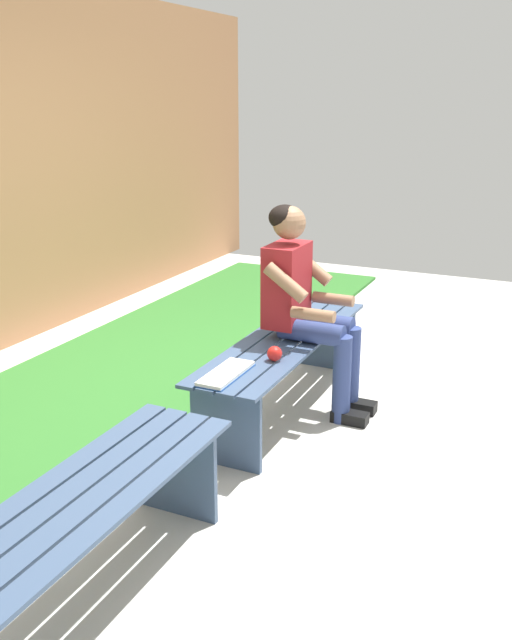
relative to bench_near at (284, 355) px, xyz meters
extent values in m
cube|color=beige|center=(1.05, 1.00, -0.38)|extent=(10.00, 7.00, 0.04)
cube|color=#2D6B28|center=(1.05, -1.20, -0.35)|extent=(9.00, 1.64, 0.03)
cube|color=#384C6B|center=(0.00, -0.18, 0.10)|extent=(1.82, 0.10, 0.02)
cube|color=#384C6B|center=(0.00, -0.06, 0.10)|extent=(1.82, 0.10, 0.02)
cube|color=#384C6B|center=(0.00, 0.06, 0.10)|extent=(1.82, 0.10, 0.02)
cube|color=#384C6B|center=(0.00, 0.18, 0.10)|extent=(1.82, 0.10, 0.02)
cube|color=#384C6B|center=(-0.79, 0.00, -0.14)|extent=(0.03, 0.41, 0.45)
cube|color=#384C6B|center=(0.79, 0.00, -0.14)|extent=(0.03, 0.41, 0.45)
cube|color=#384C6B|center=(2.10, -0.18, 0.10)|extent=(1.87, 0.10, 0.02)
cube|color=#384C6B|center=(2.10, -0.06, 0.10)|extent=(1.87, 0.10, 0.02)
cube|color=#384C6B|center=(2.10, 0.06, 0.10)|extent=(1.87, 0.10, 0.02)
cube|color=#384C6B|center=(2.10, 0.18, 0.10)|extent=(1.87, 0.10, 0.02)
cube|color=#384C6B|center=(1.29, 0.00, -0.14)|extent=(0.03, 0.41, 0.45)
cube|color=maroon|center=(-0.07, -0.02, 0.43)|extent=(0.34, 0.20, 0.50)
sphere|color=#936B4C|center=(-0.07, -0.01, 0.81)|extent=(0.20, 0.20, 0.20)
ellipsoid|color=black|center=(-0.07, -0.04, 0.84)|extent=(0.20, 0.19, 0.15)
cylinder|color=navy|center=(-0.16, 0.18, 0.18)|extent=(0.13, 0.40, 0.13)
cylinder|color=navy|center=(0.02, 0.18, 0.18)|extent=(0.13, 0.40, 0.13)
cylinder|color=navy|center=(-0.16, 0.38, -0.09)|extent=(0.11, 0.11, 0.54)
cube|color=black|center=(-0.16, 0.44, -0.33)|extent=(0.10, 0.22, 0.07)
cylinder|color=navy|center=(0.02, 0.38, -0.09)|extent=(0.11, 0.11, 0.54)
cube|color=black|center=(0.02, 0.44, -0.33)|extent=(0.10, 0.22, 0.07)
cylinder|color=#936B4C|center=(-0.28, 0.06, 0.50)|extent=(0.08, 0.28, 0.23)
cylinder|color=#936B4C|center=(-0.25, 0.22, 0.32)|extent=(0.07, 0.26, 0.07)
cylinder|color=#936B4C|center=(0.14, 0.06, 0.50)|extent=(0.08, 0.28, 0.23)
cylinder|color=#936B4C|center=(0.10, 0.22, 0.32)|extent=(0.07, 0.26, 0.07)
sphere|color=red|center=(0.38, 0.10, 0.15)|extent=(0.09, 0.09, 0.09)
cube|color=white|center=(0.59, -0.05, 0.12)|extent=(0.20, 0.15, 0.02)
cube|color=white|center=(0.80, -0.05, 0.12)|extent=(0.20, 0.15, 0.02)
cube|color=#1E478C|center=(0.69, -0.05, 0.11)|extent=(0.41, 0.16, 0.01)
camera|label=1|loc=(3.78, 1.57, 1.53)|focal=39.63mm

